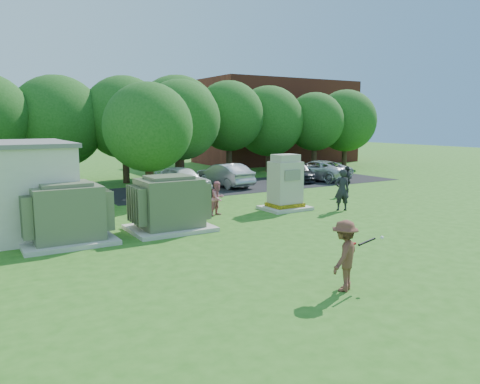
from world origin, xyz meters
TOP-DOWN VIEW (x-y plane):
  - ground at (0.00, 0.00)m, footprint 120.00×120.00m
  - brick_building at (18.00, 27.00)m, footprint 15.00×8.00m
  - parking_strip at (7.00, 13.50)m, footprint 20.00×6.00m
  - transformer_left at (-6.50, 4.50)m, footprint 3.00×2.40m
  - transformer_right at (-2.80, 4.50)m, footprint 3.00×2.40m
  - generator_cabinet at (3.42, 5.61)m, footprint 2.11×1.73m
  - picnic_table at (0.57, 9.15)m, footprint 1.67×1.25m
  - batter at (-1.64, -3.63)m, footprint 1.29×1.10m
  - person_by_generator at (5.52, 4.09)m, footprint 0.82×0.71m
  - person_at_picnic at (0.08, 6.01)m, footprint 0.89×0.81m
  - person_walking_right at (8.81, 7.19)m, footprint 0.93×1.00m
  - car_white at (1.74, 13.53)m, footprint 2.50×4.50m
  - car_silver_a at (4.80, 13.86)m, footprint 2.02×4.57m
  - car_dark at (10.37, 13.69)m, footprint 3.20×4.53m
  - car_silver_b at (11.87, 13.43)m, footprint 3.55×5.40m
  - batting_equipment at (-0.99, -3.71)m, footprint 1.12×0.32m
  - tree_row at (1.75, 18.50)m, footprint 41.30×13.30m

SIDE VIEW (x-z plane):
  - ground at x=0.00m, z-range 0.00..0.00m
  - parking_strip at x=7.00m, z-range 0.00..0.01m
  - picnic_table at x=0.57m, z-range 0.09..0.80m
  - car_dark at x=10.37m, z-range 0.00..1.22m
  - car_silver_b at x=11.87m, z-range 0.00..1.38m
  - car_white at x=1.74m, z-range 0.00..1.45m
  - car_silver_a at x=4.80m, z-range 0.00..1.46m
  - person_at_picnic at x=0.08m, z-range 0.00..1.50m
  - person_walking_right at x=8.81m, z-range 0.00..1.65m
  - batter at x=-1.64m, z-range 0.00..1.74m
  - person_by_generator at x=5.52m, z-range 0.00..1.91m
  - transformer_left at x=-6.50m, z-range -0.07..2.00m
  - transformer_right at x=-2.80m, z-range -0.07..2.00m
  - generator_cabinet at x=3.42m, z-range -0.16..2.41m
  - batting_equipment at x=-0.99m, z-range 1.09..1.21m
  - brick_building at x=18.00m, z-range 0.00..8.00m
  - tree_row at x=1.75m, z-range 0.50..7.80m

